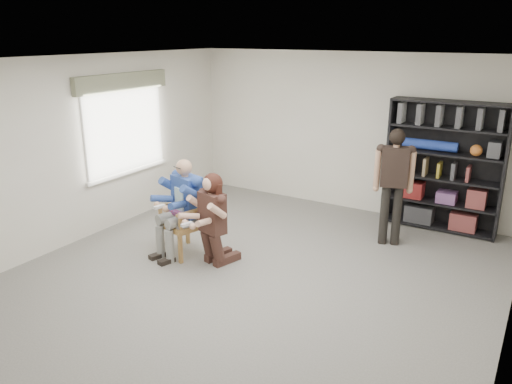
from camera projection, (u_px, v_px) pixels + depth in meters
The scene contains 8 objects.
room_shell at pixel (245, 180), 6.02m from camera, with size 6.00×7.00×2.80m, color white, non-canonical shape.
floor at pixel (245, 284), 6.45m from camera, with size 6.00×7.00×0.01m, color slate.
window_left at pixel (126, 126), 8.21m from camera, with size 0.16×2.00×1.75m, color white, non-canonical shape.
armchair at pixel (183, 218), 7.20m from camera, with size 0.63×0.61×1.09m, color #A87E35, non-canonical shape.
seated_man at pixel (183, 207), 7.15m from camera, with size 0.61×0.85×1.42m, color navy, non-canonical shape.
kneeling_woman at pixel (211, 221), 6.78m from camera, with size 0.55×0.88×1.30m, color #3E2921, non-canonical shape.
bookshelf at pixel (444, 167), 7.98m from camera, with size 1.80×0.38×2.10m, color black, non-canonical shape.
standing_man at pixel (393, 188), 7.41m from camera, with size 0.55×0.31×1.78m, color black, non-canonical shape.
Camera 1 is at (3.09, -4.89, 3.10)m, focal length 35.00 mm.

